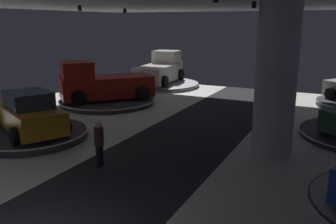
% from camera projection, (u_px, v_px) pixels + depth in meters
% --- Properties ---
extents(column_right, '(1.46, 1.46, 5.50)m').
position_uv_depth(column_right, '(276.00, 80.00, 12.92)').
color(column_right, silver).
rests_on(column_right, ground).
extents(display_platform_far_left, '(5.68, 5.68, 0.28)m').
position_uv_depth(display_platform_far_left, '(108.00, 101.00, 21.80)').
color(display_platform_far_left, '#333338').
rests_on(display_platform_far_left, ground).
extents(pickup_truck_far_left, '(5.10, 5.35, 2.30)m').
position_uv_depth(pickup_truck_far_left, '(101.00, 84.00, 21.43)').
color(pickup_truck_far_left, maroon).
rests_on(pickup_truck_far_left, display_platform_far_left).
extents(display_platform_mid_left, '(4.71, 4.71, 0.33)m').
position_uv_depth(display_platform_mid_left, '(31.00, 134.00, 15.25)').
color(display_platform_mid_left, '#333338').
rests_on(display_platform_mid_left, ground).
extents(display_car_mid_left, '(4.56, 3.56, 1.71)m').
position_uv_depth(display_car_mid_left, '(29.00, 114.00, 15.01)').
color(display_car_mid_left, '#B77519').
rests_on(display_car_mid_left, display_platform_mid_left).
extents(display_platform_deep_left, '(6.12, 6.12, 0.25)m').
position_uv_depth(display_platform_deep_left, '(159.00, 84.00, 27.80)').
color(display_platform_deep_left, '#B7B7BC').
rests_on(display_platform_deep_left, ground).
extents(pickup_truck_deep_left, '(3.10, 5.49, 2.30)m').
position_uv_depth(pickup_truck_deep_left, '(160.00, 70.00, 27.84)').
color(pickup_truck_deep_left, silver).
rests_on(pickup_truck_deep_left, display_platform_deep_left).
extents(visitor_walking_near, '(0.32, 0.32, 1.59)m').
position_uv_depth(visitor_walking_near, '(99.00, 141.00, 12.14)').
color(visitor_walking_near, black).
rests_on(visitor_walking_near, ground).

